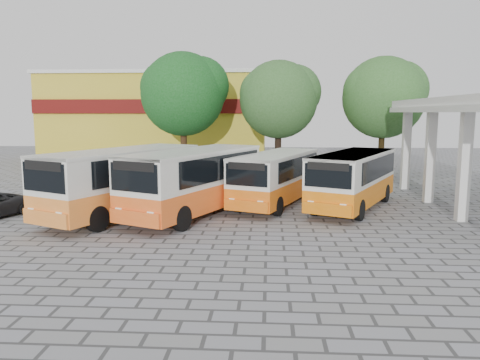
# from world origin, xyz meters

# --- Properties ---
(ground) EXTENTS (90.00, 90.00, 0.00)m
(ground) POSITION_xyz_m (0.00, 0.00, 0.00)
(ground) COLOR gray
(ground) RESTS_ON ground
(shophouse_block) EXTENTS (20.40, 10.40, 8.30)m
(shophouse_block) POSITION_xyz_m (-11.00, 25.99, 4.16)
(shophouse_block) COLOR gold
(shophouse_block) RESTS_ON ground
(bus_far_left) EXTENTS (5.90, 9.05, 3.04)m
(bus_far_left) POSITION_xyz_m (-7.16, 1.90, 1.76)
(bus_far_left) COLOR orange
(bus_far_left) RESTS_ON ground
(bus_centre_left) EXTENTS (5.72, 8.94, 3.00)m
(bus_centre_left) POSITION_xyz_m (-3.91, 2.19, 1.74)
(bus_centre_left) COLOR orange
(bus_centre_left) RESTS_ON ground
(bus_centre_right) EXTENTS (4.75, 7.88, 2.65)m
(bus_centre_right) POSITION_xyz_m (-0.19, 4.82, 1.54)
(bus_centre_right) COLOR orange
(bus_centre_right) RESTS_ON ground
(bus_far_right) EXTENTS (5.42, 8.20, 2.75)m
(bus_far_right) POSITION_xyz_m (3.59, 4.22, 1.59)
(bus_far_right) COLOR orange
(bus_far_right) RESTS_ON ground
(tree_left) EXTENTS (6.54, 6.23, 9.15)m
(tree_left) POSITION_xyz_m (-6.91, 16.35, 6.24)
(tree_left) COLOR #442B17
(tree_left) RESTS_ON ground
(tree_middle) EXTENTS (5.94, 5.66, 8.44)m
(tree_middle) POSITION_xyz_m (0.18, 15.88, 5.80)
(tree_middle) COLOR black
(tree_middle) RESTS_ON ground
(tree_right) EXTENTS (6.19, 5.90, 8.70)m
(tree_right) POSITION_xyz_m (7.75, 16.18, 5.95)
(tree_right) COLOR black
(tree_right) RESTS_ON ground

